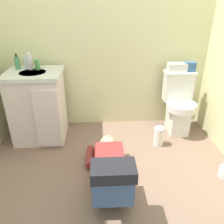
{
  "coord_description": "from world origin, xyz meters",
  "views": [
    {
      "loc": [
        -0.08,
        -1.74,
        1.53
      ],
      "look_at": [
        0.04,
        0.42,
        0.45
      ],
      "focal_mm": 36.61,
      "sensor_mm": 36.0,
      "label": 1
    }
  ],
  "objects_px": {
    "toilet": "(178,104)",
    "toiletry_bag": "(190,67)",
    "person_plumber": "(110,169)",
    "soap_dispenser": "(17,63)",
    "faucet": "(35,64)",
    "tissue_box": "(177,67)",
    "bottle_green": "(37,65)",
    "bottle_clear": "(26,62)",
    "paper_towel_roll": "(159,136)",
    "bottle_white": "(30,61)",
    "vanity_cabinet": "(39,106)"
  },
  "relations": [
    {
      "from": "bottle_white",
      "to": "bottle_green",
      "type": "xyz_separation_m",
      "value": [
        0.08,
        -0.01,
        -0.03
      ]
    },
    {
      "from": "vanity_cabinet",
      "to": "faucet",
      "type": "bearing_deg",
      "value": 91.31
    },
    {
      "from": "toilet",
      "to": "toiletry_bag",
      "type": "height_order",
      "value": "toiletry_bag"
    },
    {
      "from": "bottle_white",
      "to": "person_plumber",
      "type": "bearing_deg",
      "value": -49.0
    },
    {
      "from": "toiletry_bag",
      "to": "bottle_white",
      "type": "height_order",
      "value": "bottle_white"
    },
    {
      "from": "bottle_green",
      "to": "soap_dispenser",
      "type": "bearing_deg",
      "value": 169.61
    },
    {
      "from": "tissue_box",
      "to": "soap_dispenser",
      "type": "relative_size",
      "value": 1.33
    },
    {
      "from": "person_plumber",
      "to": "paper_towel_roll",
      "type": "distance_m",
      "value": 0.85
    },
    {
      "from": "faucet",
      "to": "toiletry_bag",
      "type": "bearing_deg",
      "value": 0.49
    },
    {
      "from": "toiletry_bag",
      "to": "paper_towel_roll",
      "type": "bearing_deg",
      "value": -134.65
    },
    {
      "from": "person_plumber",
      "to": "bottle_clear",
      "type": "relative_size",
      "value": 7.87
    },
    {
      "from": "person_plumber",
      "to": "soap_dispenser",
      "type": "distance_m",
      "value": 1.55
    },
    {
      "from": "bottle_clear",
      "to": "paper_towel_roll",
      "type": "height_order",
      "value": "bottle_clear"
    },
    {
      "from": "vanity_cabinet",
      "to": "bottle_green",
      "type": "xyz_separation_m",
      "value": [
        0.03,
        0.08,
        0.46
      ]
    },
    {
      "from": "faucet",
      "to": "bottle_clear",
      "type": "relative_size",
      "value": 0.74
    },
    {
      "from": "vanity_cabinet",
      "to": "paper_towel_roll",
      "type": "xyz_separation_m",
      "value": [
        1.37,
        -0.25,
        -0.31
      ]
    },
    {
      "from": "bottle_white",
      "to": "vanity_cabinet",
      "type": "bearing_deg",
      "value": -64.11
    },
    {
      "from": "bottle_green",
      "to": "person_plumber",
      "type": "bearing_deg",
      "value": -51.54
    },
    {
      "from": "person_plumber",
      "to": "tissue_box",
      "type": "height_order",
      "value": "tissue_box"
    },
    {
      "from": "tissue_box",
      "to": "paper_towel_roll",
      "type": "bearing_deg",
      "value": -121.88
    },
    {
      "from": "vanity_cabinet",
      "to": "bottle_white",
      "type": "height_order",
      "value": "bottle_white"
    },
    {
      "from": "bottle_white",
      "to": "bottle_green",
      "type": "bearing_deg",
      "value": -8.11
    },
    {
      "from": "soap_dispenser",
      "to": "bottle_clear",
      "type": "xyz_separation_m",
      "value": [
        0.08,
        0.03,
        -0.0
      ]
    },
    {
      "from": "faucet",
      "to": "bottle_white",
      "type": "distance_m",
      "value": 0.08
    },
    {
      "from": "paper_towel_roll",
      "to": "vanity_cabinet",
      "type": "bearing_deg",
      "value": 169.69
    },
    {
      "from": "bottle_white",
      "to": "bottle_green",
      "type": "distance_m",
      "value": 0.09
    },
    {
      "from": "vanity_cabinet",
      "to": "paper_towel_roll",
      "type": "bearing_deg",
      "value": -10.31
    },
    {
      "from": "faucet",
      "to": "tissue_box",
      "type": "xyz_separation_m",
      "value": [
        1.63,
        0.02,
        -0.07
      ]
    },
    {
      "from": "tissue_box",
      "to": "bottle_green",
      "type": "distance_m",
      "value": 1.59
    },
    {
      "from": "soap_dispenser",
      "to": "bottle_green",
      "type": "bearing_deg",
      "value": -10.39
    },
    {
      "from": "vanity_cabinet",
      "to": "bottle_white",
      "type": "distance_m",
      "value": 0.5
    },
    {
      "from": "vanity_cabinet",
      "to": "toiletry_bag",
      "type": "xyz_separation_m",
      "value": [
        1.77,
        0.16,
        0.39
      ]
    },
    {
      "from": "bottle_green",
      "to": "vanity_cabinet",
      "type": "bearing_deg",
      "value": -111.81
    },
    {
      "from": "person_plumber",
      "to": "tissue_box",
      "type": "bearing_deg",
      "value": 50.27
    },
    {
      "from": "bottle_white",
      "to": "toilet",
      "type": "bearing_deg",
      "value": -0.84
    },
    {
      "from": "soap_dispenser",
      "to": "bottle_clear",
      "type": "distance_m",
      "value": 0.09
    },
    {
      "from": "toilet",
      "to": "bottle_green",
      "type": "bearing_deg",
      "value": 179.52
    },
    {
      "from": "faucet",
      "to": "paper_towel_roll",
      "type": "relative_size",
      "value": 0.45
    },
    {
      "from": "toiletry_bag",
      "to": "paper_towel_roll",
      "type": "relative_size",
      "value": 0.55
    },
    {
      "from": "toilet",
      "to": "bottle_clear",
      "type": "xyz_separation_m",
      "value": [
        -1.78,
        0.09,
        0.52
      ]
    },
    {
      "from": "bottle_clear",
      "to": "paper_towel_roll",
      "type": "bearing_deg",
      "value": -15.42
    },
    {
      "from": "toilet",
      "to": "bottle_white",
      "type": "xyz_separation_m",
      "value": [
        -1.71,
        0.03,
        0.54
      ]
    },
    {
      "from": "bottle_clear",
      "to": "vanity_cabinet",
      "type": "bearing_deg",
      "value": -55.25
    },
    {
      "from": "toilet",
      "to": "bottle_clear",
      "type": "relative_size",
      "value": 5.54
    },
    {
      "from": "soap_dispenser",
      "to": "paper_towel_roll",
      "type": "xyz_separation_m",
      "value": [
        1.56,
        -0.37,
        -0.78
      ]
    },
    {
      "from": "person_plumber",
      "to": "soap_dispenser",
      "type": "xyz_separation_m",
      "value": [
        -0.97,
        0.98,
        0.71
      ]
    },
    {
      "from": "faucet",
      "to": "bottle_clear",
      "type": "height_order",
      "value": "bottle_clear"
    },
    {
      "from": "vanity_cabinet",
      "to": "toiletry_bag",
      "type": "bearing_deg",
      "value": 5.19
    },
    {
      "from": "person_plumber",
      "to": "tissue_box",
      "type": "relative_size",
      "value": 4.84
    },
    {
      "from": "toilet",
      "to": "bottle_white",
      "type": "relative_size",
      "value": 4.17
    }
  ]
}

